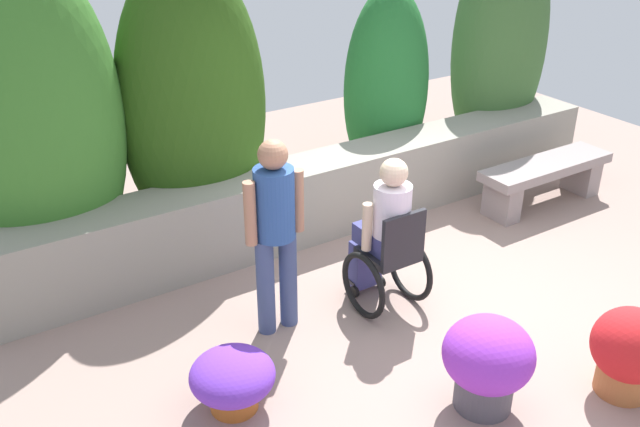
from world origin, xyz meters
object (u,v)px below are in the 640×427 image
stone_bench (545,176)px  flower_pot_terracotta_by_wall (629,351)px  person_standing_companion (275,225)px  flower_pot_purple_near (487,361)px  person_in_wheelchair (386,239)px  flower_pot_small_foreground (233,379)px

stone_bench → flower_pot_terracotta_by_wall: (-1.83, -2.35, 0.01)m
person_standing_companion → flower_pot_terracotta_by_wall: size_ratio=2.41×
stone_bench → flower_pot_purple_near: bearing=-148.8°
person_in_wheelchair → flower_pot_terracotta_by_wall: person_in_wheelchair is taller
flower_pot_purple_near → flower_pot_terracotta_by_wall: flower_pot_purple_near is taller
person_standing_companion → flower_pot_small_foreground: 1.17m
stone_bench → flower_pot_terracotta_by_wall: 2.97m
person_standing_companion → flower_pot_small_foreground: size_ratio=2.75×
person_in_wheelchair → flower_pot_purple_near: 1.37m
flower_pot_small_foreground → person_standing_companion: bearing=42.3°
stone_bench → person_standing_companion: bearing=-177.3°
person_standing_companion → flower_pot_small_foreground: person_standing_companion is taller
flower_pot_small_foreground → stone_bench: bearing=13.9°
stone_bench → person_standing_companion: size_ratio=1.00×
stone_bench → flower_pot_small_foreground: bearing=-169.9°
flower_pot_terracotta_by_wall → flower_pot_small_foreground: flower_pot_terracotta_by_wall is taller
person_in_wheelchair → person_standing_companion: bearing=167.9°
person_in_wheelchair → person_standing_companion: (-0.90, 0.20, 0.29)m
stone_bench → person_in_wheelchair: size_ratio=1.20×
person_in_wheelchair → flower_pot_small_foreground: person_in_wheelchair is taller
flower_pot_purple_near → flower_pot_small_foreground: flower_pot_purple_near is taller
flower_pot_terracotta_by_wall → flower_pot_small_foreground: bearing=151.0°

